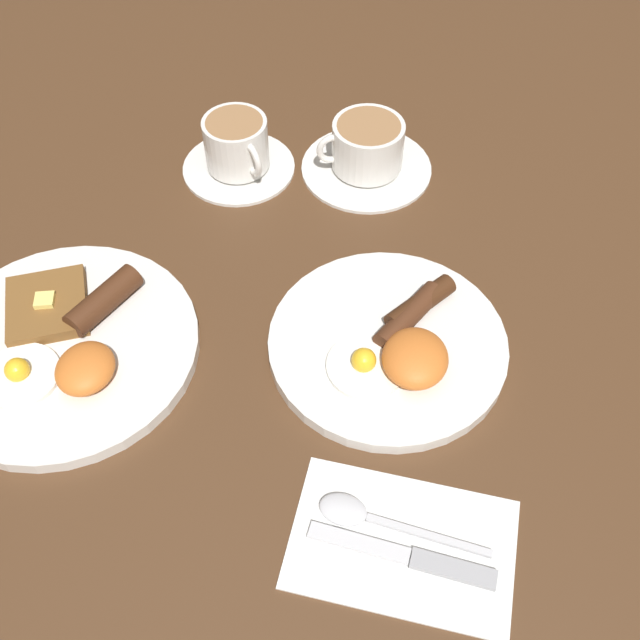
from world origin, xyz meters
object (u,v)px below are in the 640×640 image
(teacup_near, at_px, (367,152))
(breakfast_plate_far, at_px, (65,345))
(spoon, at_px, (362,515))
(knife, at_px, (412,558))
(breakfast_plate_near, at_px, (392,344))
(teacup_far, at_px, (237,150))

(teacup_near, bearing_deg, breakfast_plate_far, 141.49)
(spoon, bearing_deg, knife, 155.42)
(teacup_near, bearing_deg, breakfast_plate_near, -167.14)
(teacup_near, distance_m, teacup_far, 0.16)
(breakfast_plate_near, bearing_deg, spoon, 178.41)
(teacup_near, height_order, spoon, teacup_near)
(teacup_far, bearing_deg, teacup_near, -80.46)
(breakfast_plate_far, distance_m, knife, 0.41)
(breakfast_plate_far, bearing_deg, teacup_far, -19.33)
(teacup_far, height_order, knife, teacup_far)
(breakfast_plate_near, relative_size, teacup_near, 1.49)
(teacup_far, relative_size, knife, 0.87)
(teacup_near, distance_m, knife, 0.51)
(breakfast_plate_near, relative_size, knife, 1.52)
(breakfast_plate_near, relative_size, breakfast_plate_far, 0.89)
(breakfast_plate_near, xyz_separation_m, teacup_far, (0.26, 0.23, 0.02))
(spoon, bearing_deg, teacup_near, -75.02)
(teacup_near, relative_size, knife, 1.02)
(breakfast_plate_near, relative_size, teacup_far, 1.73)
(breakfast_plate_near, height_order, knife, breakfast_plate_near)
(breakfast_plate_near, xyz_separation_m, teacup_near, (0.28, 0.06, 0.02))
(teacup_far, bearing_deg, spoon, -153.68)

